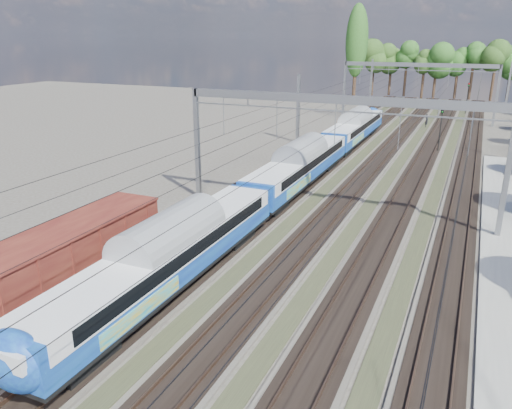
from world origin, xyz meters
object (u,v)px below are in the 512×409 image
at_px(signal_near, 441,124).
at_px(emu_train, 299,161).
at_px(freight_boxcar, 53,265).
at_px(signal_far, 468,94).
at_px(worker, 427,121).

bearing_deg(signal_near, emu_train, -93.30).
xyz_separation_m(freight_boxcar, signal_near, (14.54, 44.57, 1.05)).
bearing_deg(freight_boxcar, emu_train, 79.37).
distance_m(emu_train, signal_far, 55.57).
xyz_separation_m(freight_boxcar, worker, (11.44, 61.70, -1.27)).
height_order(freight_boxcar, worker, freight_boxcar).
height_order(freight_boxcar, signal_far, signal_far).
relative_size(signal_near, signal_far, 0.98).
bearing_deg(worker, freight_boxcar, 165.17).
distance_m(emu_train, freight_boxcar, 24.42).
distance_m(worker, signal_far, 17.45).
distance_m(freight_boxcar, signal_far, 79.97).
relative_size(freight_boxcar, signal_far, 2.67).
xyz_separation_m(emu_train, worker, (6.94, 37.71, -1.58)).
bearing_deg(emu_train, freight_boxcar, -100.63).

